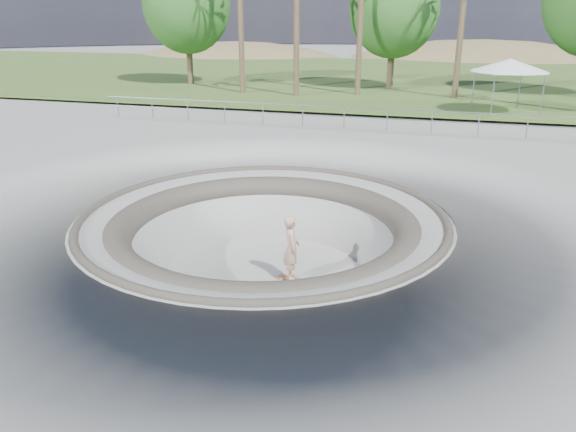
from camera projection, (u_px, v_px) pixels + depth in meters
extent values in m
plane|color=#9D9C98|center=(264.00, 216.00, 15.61)|extent=(180.00, 180.00, 0.00)
torus|color=#9D9C98|center=(265.00, 280.00, 16.30)|extent=(14.00, 14.00, 4.00)
cylinder|color=#9D9C98|center=(265.00, 279.00, 16.28)|extent=(6.60, 6.60, 0.10)
torus|color=#4E493F|center=(264.00, 216.00, 15.62)|extent=(10.24, 10.24, 0.24)
torus|color=#4E493F|center=(264.00, 231.00, 15.77)|extent=(8.91, 8.91, 0.81)
cube|color=#3A5823|center=(393.00, 77.00, 46.23)|extent=(180.00, 36.00, 0.12)
ellipsoid|color=brown|center=(237.00, 107.00, 73.16)|extent=(50.40, 36.00, 23.40)
ellipsoid|color=brown|center=(475.00, 123.00, 70.41)|extent=(61.60, 44.00, 28.60)
cylinder|color=gray|center=(344.00, 107.00, 26.04)|extent=(25.00, 0.05, 0.05)
cylinder|color=gray|center=(344.00, 117.00, 26.20)|extent=(25.00, 0.05, 0.05)
cube|color=#95573B|center=(291.00, 278.00, 16.02)|extent=(0.85, 0.39, 0.02)
cylinder|color=#B3B3B8|center=(291.00, 279.00, 16.03)|extent=(0.07, 0.17, 0.04)
cylinder|color=#B3B3B8|center=(291.00, 279.00, 16.03)|extent=(0.07, 0.17, 0.04)
cylinder|color=beige|center=(291.00, 280.00, 16.04)|extent=(0.07, 0.04, 0.06)
cylinder|color=beige|center=(291.00, 280.00, 16.04)|extent=(0.07, 0.04, 0.06)
cylinder|color=beige|center=(291.00, 280.00, 16.04)|extent=(0.07, 0.04, 0.06)
cylinder|color=beige|center=(291.00, 280.00, 16.04)|extent=(0.07, 0.04, 0.06)
imported|color=tan|center=(291.00, 248.00, 15.70)|extent=(0.69, 0.81, 1.88)
cylinder|color=gray|center=(481.00, 96.00, 28.64)|extent=(0.06, 0.06, 2.04)
cylinder|color=gray|center=(536.00, 98.00, 27.97)|extent=(0.06, 0.06, 2.04)
cylinder|color=gray|center=(480.00, 89.00, 30.98)|extent=(0.06, 0.06, 2.04)
cylinder|color=gray|center=(530.00, 91.00, 30.31)|extent=(0.06, 0.06, 2.04)
cube|color=silver|center=(509.00, 71.00, 29.09)|extent=(3.56, 3.56, 0.08)
cone|color=silver|center=(510.00, 65.00, 28.98)|extent=(5.18, 5.18, 0.65)
cylinder|color=brown|center=(240.00, 14.00, 35.53)|extent=(0.36, 0.36, 9.99)
cylinder|color=brown|center=(297.00, 20.00, 34.29)|extent=(0.36, 0.36, 9.37)
cylinder|color=brown|center=(361.00, 0.00, 34.39)|extent=(0.36, 0.36, 11.63)
cylinder|color=brown|center=(461.00, 31.00, 33.64)|extent=(0.36, 0.36, 8.08)
cylinder|color=brown|center=(189.00, 48.00, 40.83)|extent=(0.44, 0.44, 5.30)
ellipsoid|color=#326221|center=(186.00, 4.00, 39.79)|extent=(6.33, 5.75, 6.90)
cylinder|color=brown|center=(391.00, 53.00, 38.28)|extent=(0.44, 0.44, 5.02)
ellipsoid|color=#326221|center=(394.00, 8.00, 37.30)|extent=(6.00, 5.45, 6.54)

